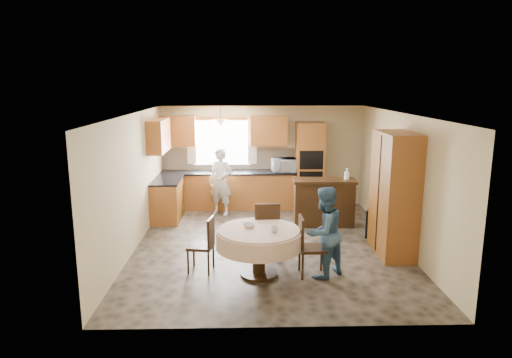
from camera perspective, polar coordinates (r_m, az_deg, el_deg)
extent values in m
cube|color=brown|center=(8.83, 1.54, -8.26)|extent=(5.00, 6.00, 0.01)
cube|color=white|center=(8.31, 1.63, 8.15)|extent=(5.00, 6.00, 0.01)
cube|color=tan|center=(11.43, 0.78, 2.87)|extent=(5.00, 0.02, 2.50)
cube|color=tan|center=(5.59, 3.25, -6.82)|extent=(5.00, 0.02, 2.50)
cube|color=tan|center=(8.71, -15.07, -0.39)|extent=(0.02, 6.00, 2.50)
cube|color=tan|center=(8.97, 17.75, -0.21)|extent=(0.02, 6.00, 2.50)
cube|color=white|center=(11.36, -4.28, 4.57)|extent=(1.40, 0.03, 1.10)
cube|color=white|center=(11.37, -8.08, 4.74)|extent=(0.22, 0.02, 1.15)
cube|color=white|center=(11.29, -0.48, 4.81)|extent=(0.22, 0.02, 1.15)
cube|color=#BE6932|center=(11.29, -3.49, -1.46)|extent=(3.30, 0.60, 0.88)
cube|color=black|center=(11.19, -3.52, 0.83)|extent=(3.30, 0.64, 0.04)
cube|color=#BE6932|center=(10.55, -11.01, -2.61)|extent=(0.60, 1.20, 0.88)
cube|color=black|center=(10.45, -11.11, -0.16)|extent=(0.64, 1.20, 0.04)
cube|color=#C9B08E|center=(11.43, -3.49, 2.49)|extent=(3.30, 0.02, 0.55)
cube|color=#B6602D|center=(11.28, -9.70, 5.97)|extent=(0.85, 0.33, 0.72)
cube|color=#B6602D|center=(11.18, 1.59, 6.08)|extent=(0.90, 0.33, 0.72)
cube|color=#B6602D|center=(10.31, -12.07, 5.33)|extent=(0.33, 1.20, 0.72)
cube|color=#BE6932|center=(11.26, 6.70, 1.67)|extent=(0.66, 0.62, 2.12)
cube|color=black|center=(10.92, 6.95, 2.36)|extent=(0.56, 0.01, 0.45)
cube|color=black|center=(11.01, 6.89, -0.21)|extent=(0.56, 0.01, 0.45)
cone|color=beige|center=(10.83, -4.44, 6.97)|extent=(0.36, 0.36, 0.18)
cube|color=#37210F|center=(10.02, 8.45, -3.07)|extent=(1.36, 0.60, 0.96)
cube|color=black|center=(9.46, 14.92, -5.49)|extent=(0.49, 0.43, 0.56)
cube|color=#BE6932|center=(8.47, 16.95, -1.85)|extent=(0.58, 1.16, 2.21)
cylinder|color=#37210F|center=(7.40, 0.36, -9.38)|extent=(0.20, 0.20, 0.71)
cylinder|color=#37210F|center=(7.53, 0.36, -11.76)|extent=(0.60, 0.60, 0.04)
cylinder|color=#FAE6CC|center=(7.27, 0.37, -6.48)|extent=(1.30, 1.30, 0.05)
cylinder|color=#FAE6CC|center=(7.31, 0.37, -7.52)|extent=(1.36, 1.36, 0.28)
cube|color=#37210F|center=(7.60, -6.94, -8.34)|extent=(0.46, 0.46, 0.05)
cube|color=#37210F|center=(7.47, -5.65, -6.60)|extent=(0.10, 0.38, 0.47)
cylinder|color=#37210F|center=(7.54, -8.32, -10.35)|extent=(0.03, 0.03, 0.40)
cylinder|color=#37210F|center=(7.51, -5.71, -10.38)|extent=(0.03, 0.03, 0.40)
cylinder|color=#37210F|center=(7.85, -8.03, -9.42)|extent=(0.03, 0.03, 0.40)
cylinder|color=#37210F|center=(7.82, -5.53, -9.44)|extent=(0.03, 0.03, 0.40)
cube|color=#37210F|center=(8.06, 1.29, -6.60)|extent=(0.47, 0.47, 0.05)
cube|color=#37210F|center=(7.78, 1.43, -5.04)|extent=(0.43, 0.06, 0.54)
cylinder|color=#37210F|center=(7.95, -0.07, -8.79)|extent=(0.04, 0.04, 0.46)
cylinder|color=#37210F|center=(7.97, 2.76, -8.76)|extent=(0.04, 0.04, 0.46)
cylinder|color=#37210F|center=(8.32, -0.13, -7.85)|extent=(0.04, 0.04, 0.46)
cylinder|color=#37210F|center=(8.34, 2.56, -7.82)|extent=(0.04, 0.04, 0.46)
cube|color=#37210F|center=(7.42, 7.09, -8.61)|extent=(0.43, 0.43, 0.05)
cube|color=#37210F|center=(7.31, 5.65, -6.66)|extent=(0.05, 0.40, 0.50)
cylinder|color=#37210F|center=(7.32, 5.82, -10.87)|extent=(0.04, 0.04, 0.43)
cylinder|color=#37210F|center=(7.37, 8.67, -10.78)|extent=(0.04, 0.04, 0.43)
cylinder|color=#37210F|center=(7.65, 5.48, -9.83)|extent=(0.04, 0.04, 0.43)
cylinder|color=#37210F|center=(7.70, 8.19, -9.75)|extent=(0.04, 0.04, 0.43)
cube|color=#EDAC45|center=(9.49, 16.47, 3.24)|extent=(0.05, 0.58, 0.48)
cube|color=silver|center=(9.48, 16.30, 3.24)|extent=(0.01, 0.48, 0.38)
imported|color=silver|center=(11.14, 3.51, 1.75)|extent=(0.63, 0.46, 0.33)
imported|color=silver|center=(10.67, -4.43, -0.34)|extent=(0.68, 0.58, 1.57)
imported|color=#395C7D|center=(7.32, 8.48, -6.60)|extent=(0.91, 0.88, 1.47)
imported|color=#B2B2B2|center=(9.85, 6.78, -0.27)|extent=(0.23, 0.23, 0.05)
imported|color=silver|center=(9.97, 11.27, 0.47)|extent=(0.15, 0.15, 0.30)
imported|color=#B2B2B2|center=(7.10, 2.32, -6.35)|extent=(0.14, 0.14, 0.09)
imported|color=#B2B2B2|center=(7.35, -0.87, -5.81)|extent=(0.26, 0.26, 0.06)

